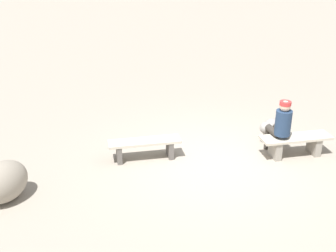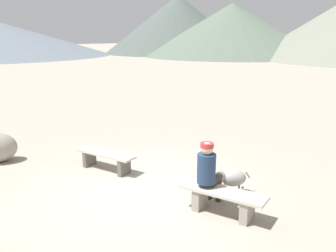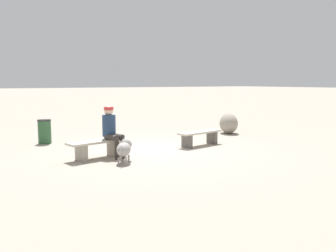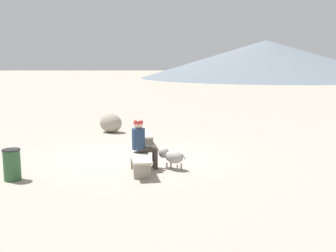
# 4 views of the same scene
# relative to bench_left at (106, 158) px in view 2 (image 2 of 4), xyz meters

# --- Properties ---
(ground) EXTENTS (210.00, 210.00, 0.06)m
(ground) POSITION_rel_bench_left_xyz_m (1.51, -0.25, -0.34)
(ground) COLOR #9E9384
(bench_left) EXTENTS (1.59, 0.65, 0.44)m
(bench_left) POSITION_rel_bench_left_xyz_m (0.00, 0.00, 0.00)
(bench_left) COLOR #605B56
(bench_left) RESTS_ON ground
(bench_right) EXTENTS (1.60, 0.71, 0.46)m
(bench_right) POSITION_rel_bench_left_xyz_m (3.26, 0.06, -0.01)
(bench_right) COLOR gray
(bench_right) RESTS_ON ground
(seated_person) EXTENTS (0.44, 0.66, 1.30)m
(seated_person) POSITION_rel_bench_left_xyz_m (2.90, 0.09, 0.45)
(seated_person) COLOR navy
(seated_person) RESTS_ON ground
(dog) EXTENTS (0.62, 0.71, 0.54)m
(dog) POSITION_rel_bench_left_xyz_m (2.90, 0.85, 0.04)
(dog) COLOR gray
(dog) RESTS_ON ground
(distant_peak_0) EXTENTS (27.04, 27.04, 7.81)m
(distant_peak_0) POSITION_rel_bench_left_xyz_m (-23.85, 42.76, 3.60)
(distant_peak_0) COLOR #566656
(distant_peak_0) RESTS_ON ground
(distant_peak_1) EXTENTS (25.51, 25.51, 9.81)m
(distant_peak_1) POSITION_rel_bench_left_xyz_m (-35.21, 43.43, 4.60)
(distant_peak_1) COLOR #4C5651
(distant_peak_1) RESTS_ON ground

